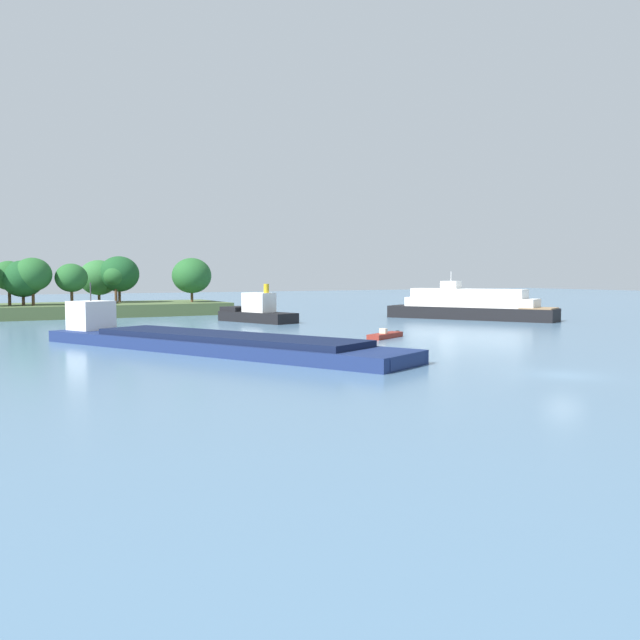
# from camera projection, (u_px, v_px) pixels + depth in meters

# --- Properties ---
(ground_plane) EXTENTS (400.00, 400.00, 0.00)m
(ground_plane) POSITION_uv_depth(u_px,v_px,m) (563.00, 375.00, 43.31)
(ground_plane) COLOR slate
(treeline_island) EXTENTS (50.91, 16.13, 9.28)m
(treeline_island) POSITION_uv_depth(u_px,v_px,m) (70.00, 294.00, 103.23)
(treeline_island) COLOR #4C6038
(treeline_island) RESTS_ON ground
(white_riverboat) EXTENTS (16.39, 23.26, 6.84)m
(white_riverboat) POSITION_uv_depth(u_px,v_px,m) (470.00, 306.00, 96.89)
(white_riverboat) COLOR black
(white_riverboat) RESTS_ON ground
(cargo_barge) EXTENTS (21.95, 36.01, 5.63)m
(cargo_barge) POSITION_uv_depth(u_px,v_px,m) (203.00, 341.00, 57.27)
(cargo_barge) COLOR navy
(cargo_barge) RESTS_ON ground
(tugboat) EXTENTS (7.57, 12.52, 5.15)m
(tugboat) POSITION_uv_depth(u_px,v_px,m) (256.00, 312.00, 91.30)
(tugboat) COLOR black
(tugboat) RESTS_ON ground
(fishing_skiff) EXTENTS (5.31, 3.75, 1.00)m
(fishing_skiff) POSITION_uv_depth(u_px,v_px,m) (385.00, 335.00, 68.39)
(fishing_skiff) COLOR maroon
(fishing_skiff) RESTS_ON ground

